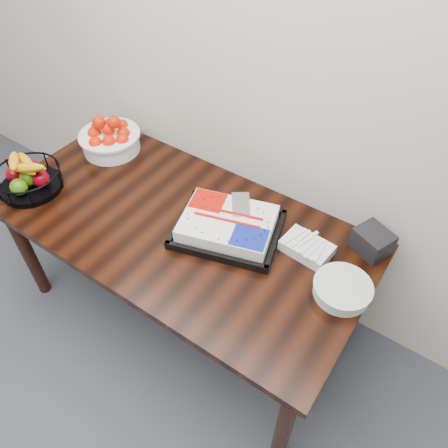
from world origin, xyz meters
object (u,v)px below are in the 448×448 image
Objects in this scene: cake_tray at (228,226)px; napkin_box at (372,241)px; tangerine_bowl at (109,136)px; table at (179,235)px; plate_stack at (342,289)px; fruit_basket at (28,178)px.

napkin_box is (0.57, 0.27, 0.01)m from cake_tray.
cake_tray is 1.66× the size of tangerine_bowl.
table is 0.80m from plate_stack.
tangerine_bowl is at bearing 160.12° from table.
cake_tray is 1.03m from fruit_basket.
tangerine_bowl is 0.48m from fruit_basket.
fruit_basket reaches higher than plate_stack.
plate_stack is 0.29m from napkin_box.
fruit_basket is (-0.10, -0.47, -0.02)m from tangerine_bowl.
cake_tray is (0.23, 0.08, 0.13)m from table.
tangerine_bowl is at bearing 78.26° from fruit_basket.
fruit_basket is 1.58m from plate_stack.
tangerine_bowl is 1.46m from plate_stack.
table is 5.43× the size of tangerine_bowl.
tangerine_bowl is 1.46m from napkin_box.
fruit_basket reaches higher than table.
plate_stack is (1.45, -0.18, -0.06)m from tangerine_bowl.
tangerine_bowl is at bearing 169.94° from cake_tray.
table is 3.28× the size of cake_tray.
napkin_box is (0.01, 0.29, 0.02)m from plate_stack.
plate_stack is (0.79, 0.06, 0.12)m from table.
tangerine_bowl is 1.40× the size of plate_stack.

